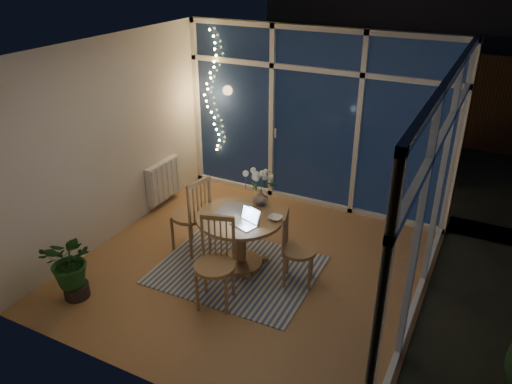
# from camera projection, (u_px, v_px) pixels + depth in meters

# --- Properties ---
(floor) EXTENTS (4.00, 4.00, 0.00)m
(floor) POSITION_uv_depth(u_px,v_px,m) (251.00, 267.00, 6.10)
(floor) COLOR olive
(floor) RESTS_ON ground
(ceiling) EXTENTS (4.00, 4.00, 0.00)m
(ceiling) POSITION_uv_depth(u_px,v_px,m) (250.00, 51.00, 4.95)
(ceiling) COLOR white
(ceiling) RESTS_ON wall_back
(wall_back) EXTENTS (4.00, 0.04, 2.60)m
(wall_back) POSITION_uv_depth(u_px,v_px,m) (315.00, 120.00, 7.13)
(wall_back) COLOR beige
(wall_back) RESTS_ON floor
(wall_front) EXTENTS (4.00, 0.04, 2.60)m
(wall_front) POSITION_uv_depth(u_px,v_px,m) (133.00, 261.00, 3.93)
(wall_front) COLOR beige
(wall_front) RESTS_ON floor
(wall_left) EXTENTS (0.04, 4.00, 2.60)m
(wall_left) POSITION_uv_depth(u_px,v_px,m) (111.00, 142.00, 6.34)
(wall_left) COLOR beige
(wall_left) RESTS_ON floor
(wall_right) EXTENTS (0.04, 4.00, 2.60)m
(wall_right) POSITION_uv_depth(u_px,v_px,m) (438.00, 209.00, 4.71)
(wall_right) COLOR beige
(wall_right) RESTS_ON floor
(window_wall_back) EXTENTS (4.00, 0.10, 2.60)m
(window_wall_back) POSITION_uv_depth(u_px,v_px,m) (314.00, 121.00, 7.10)
(window_wall_back) COLOR silver
(window_wall_back) RESTS_ON floor
(window_wall_right) EXTENTS (0.10, 4.00, 2.60)m
(window_wall_right) POSITION_uv_depth(u_px,v_px,m) (433.00, 208.00, 4.73)
(window_wall_right) COLOR silver
(window_wall_right) RESTS_ON floor
(radiator) EXTENTS (0.10, 0.70, 0.58)m
(radiator) POSITION_uv_depth(u_px,v_px,m) (163.00, 180.00, 7.44)
(radiator) COLOR silver
(radiator) RESTS_ON wall_left
(fairy_lights) EXTENTS (0.24, 0.10, 1.85)m
(fairy_lights) POSITION_uv_depth(u_px,v_px,m) (212.00, 93.00, 7.60)
(fairy_lights) COLOR #ECC55E
(fairy_lights) RESTS_ON window_wall_back
(garden_patio) EXTENTS (12.00, 6.00, 0.10)m
(garden_patio) POSITION_uv_depth(u_px,v_px,m) (389.00, 147.00, 9.92)
(garden_patio) COLOR black
(garden_patio) RESTS_ON ground
(garden_fence) EXTENTS (11.00, 0.08, 1.80)m
(garden_fence) POSITION_uv_depth(u_px,v_px,m) (376.00, 91.00, 10.10)
(garden_fence) COLOR #3B2015
(garden_fence) RESTS_ON ground
(neighbour_roof) EXTENTS (7.00, 3.00, 2.20)m
(neighbour_roof) POSITION_uv_depth(u_px,v_px,m) (427.00, 9.00, 11.80)
(neighbour_roof) COLOR #373A43
(neighbour_roof) RESTS_ON ground
(garden_shrubs) EXTENTS (0.90, 0.90, 0.90)m
(garden_shrubs) POSITION_uv_depth(u_px,v_px,m) (299.00, 138.00, 8.95)
(garden_shrubs) COLOR black
(garden_shrubs) RESTS_ON ground
(rug) EXTENTS (1.90, 1.54, 0.01)m
(rug) POSITION_uv_depth(u_px,v_px,m) (237.00, 270.00, 6.05)
(rug) COLOR beige
(rug) RESTS_ON floor
(dining_table) EXTENTS (1.05, 1.05, 0.70)m
(dining_table) POSITION_uv_depth(u_px,v_px,m) (241.00, 241.00, 5.98)
(dining_table) COLOR olive
(dining_table) RESTS_ON floor
(chair_left) EXTENTS (0.58, 0.58, 1.05)m
(chair_left) POSITION_uv_depth(u_px,v_px,m) (190.00, 214.00, 6.24)
(chair_left) COLOR olive
(chair_left) RESTS_ON floor
(chair_right) EXTENTS (0.52, 0.52, 0.91)m
(chair_right) POSITION_uv_depth(u_px,v_px,m) (299.00, 249.00, 5.64)
(chair_right) COLOR olive
(chair_right) RESTS_ON floor
(chair_front) EXTENTS (0.59, 0.59, 1.01)m
(chair_front) POSITION_uv_depth(u_px,v_px,m) (214.00, 264.00, 5.28)
(chair_front) COLOR olive
(chair_front) RESTS_ON floor
(laptop) EXTENTS (0.35, 0.33, 0.21)m
(laptop) POSITION_uv_depth(u_px,v_px,m) (244.00, 217.00, 5.58)
(laptop) COLOR #B6B6BA
(laptop) RESTS_ON dining_table
(flower_vase) EXTENTS (0.21, 0.21, 0.21)m
(flower_vase) POSITION_uv_depth(u_px,v_px,m) (261.00, 197.00, 6.02)
(flower_vase) COLOR silver
(flower_vase) RESTS_ON dining_table
(bowl) EXTENTS (0.16, 0.16, 0.04)m
(bowl) POSITION_uv_depth(u_px,v_px,m) (275.00, 218.00, 5.73)
(bowl) COLOR white
(bowl) RESTS_ON dining_table
(newspapers) EXTENTS (0.40, 0.32, 0.01)m
(newspapers) POSITION_uv_depth(u_px,v_px,m) (234.00, 209.00, 5.95)
(newspapers) COLOR #B9B6B0
(newspapers) RESTS_ON dining_table
(phone) EXTENTS (0.11, 0.06, 0.01)m
(phone) POSITION_uv_depth(u_px,v_px,m) (246.00, 221.00, 5.71)
(phone) COLOR black
(phone) RESTS_ON dining_table
(potted_plant) EXTENTS (0.64, 0.59, 0.76)m
(potted_plant) POSITION_uv_depth(u_px,v_px,m) (72.00, 268.00, 5.43)
(potted_plant) COLOR #19461B
(potted_plant) RESTS_ON floor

